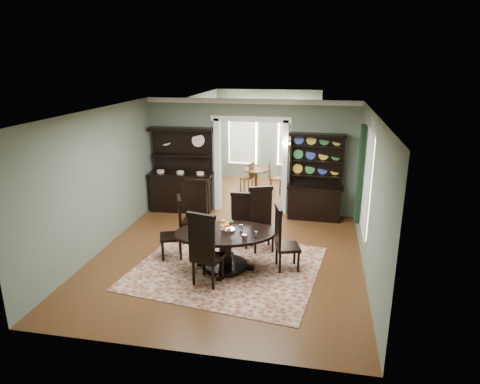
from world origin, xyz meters
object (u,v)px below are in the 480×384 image
object	(u,v)px
dining_table	(225,243)
sideboard	(182,182)
parlor_table	(256,177)
welsh_dresser	(315,189)

from	to	relation	value
dining_table	sideboard	xyz separation A→B (m)	(-1.91, 3.15, 0.25)
sideboard	parlor_table	size ratio (longest dim) A/B	2.95
parlor_table	dining_table	bearing A→B (deg)	-87.79
sideboard	parlor_table	world-z (taller)	sideboard
sideboard	welsh_dresser	world-z (taller)	sideboard
dining_table	parlor_table	distance (m)	5.22
welsh_dresser	parlor_table	xyz separation A→B (m)	(-1.84, 2.04, -0.34)
welsh_dresser	parlor_table	bearing A→B (deg)	134.27
dining_table	parlor_table	bearing A→B (deg)	78.13
dining_table	parlor_table	xyz separation A→B (m)	(-0.20, 5.21, -0.08)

